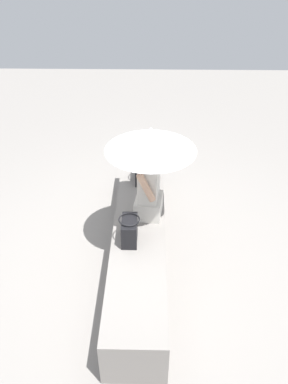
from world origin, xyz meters
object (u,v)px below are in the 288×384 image
at_px(tote_bag_canvas, 130,230).
at_px(magazine, 136,165).
at_px(parasol, 151,140).
at_px(person_seated, 149,185).
at_px(handbag_black, 143,172).

distance_m(tote_bag_canvas, magazine, 1.50).
relative_size(parasol, tote_bag_canvas, 3.71).
bearing_deg(person_seated, magazine, -170.01).
distance_m(person_seated, handbag_black, 0.73).
bearing_deg(magazine, parasol, 23.66).
bearing_deg(parasol, person_seated, -155.62).
bearing_deg(magazine, tote_bag_canvas, 13.18).
bearing_deg(person_seated, handbag_black, -173.41).
relative_size(tote_bag_canvas, magazine, 1.02).
height_order(person_seated, magazine, person_seated).
distance_m(person_seated, tote_bag_canvas, 0.54).
bearing_deg(tote_bag_canvas, parasol, 154.07).
xyz_separation_m(person_seated, handbag_black, (-0.68, -0.08, -0.26)).
bearing_deg(magazine, person_seated, 23.21).
relative_size(person_seated, magazine, 3.21).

